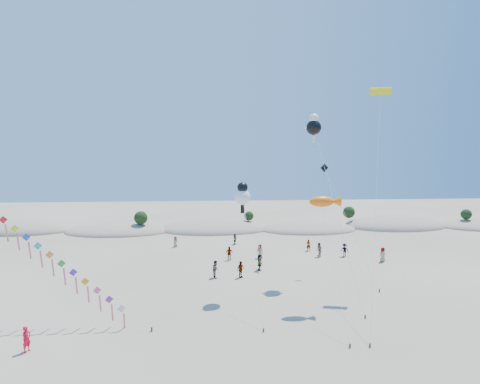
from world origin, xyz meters
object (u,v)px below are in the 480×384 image
at_px(kite_train, 5,222).
at_px(parafoil_kite, 380,96).
at_px(fish_kite, 325,202).
at_px(flyer_foreground, 27,339).

xyz_separation_m(kite_train, parafoil_kite, (33.76, 7.32, 11.07)).
height_order(kite_train, fish_kite, kite_train).
distance_m(kite_train, parafoil_kite, 36.28).
height_order(kite_train, flyer_foreground, kite_train).
bearing_deg(flyer_foreground, kite_train, 56.03).
xyz_separation_m(parafoil_kite, flyer_foreground, (-30.03, -12.78, -18.38)).
relative_size(kite_train, parafoil_kite, 1.11).
height_order(kite_train, parafoil_kite, parafoil_kite).
relative_size(fish_kite, flyer_foreground, 5.33).
bearing_deg(parafoil_kite, flyer_foreground, -156.94).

